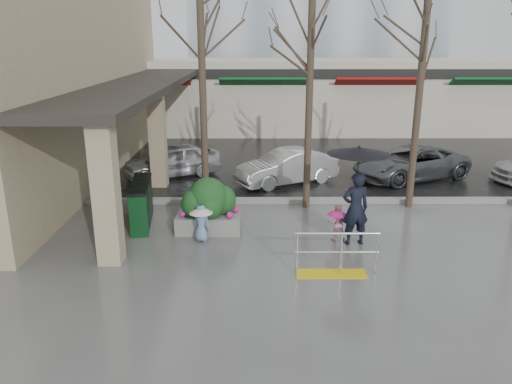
{
  "coord_description": "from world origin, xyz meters",
  "views": [
    {
      "loc": [
        -0.47,
        -11.55,
        5.16
      ],
      "look_at": [
        -0.42,
        0.99,
        1.3
      ],
      "focal_mm": 35.0,
      "sensor_mm": 36.0,
      "label": 1
    }
  ],
  "objects_px": {
    "child_pink": "(337,220)",
    "car_b": "(287,167)",
    "handrail": "(335,259)",
    "child_blue": "(201,219)",
    "tree_west": "(201,41)",
    "tree_midwest": "(311,36)",
    "tree_mideast": "(423,49)",
    "car_a": "(172,160)",
    "planter": "(209,206)",
    "woman": "(357,185)",
    "news_boxes": "(141,203)",
    "car_c": "(410,163)"
  },
  "relations": [
    {
      "from": "planter",
      "to": "news_boxes",
      "type": "height_order",
      "value": "planter"
    },
    {
      "from": "tree_west",
      "to": "car_a",
      "type": "relative_size",
      "value": 1.84
    },
    {
      "from": "car_b",
      "to": "car_c",
      "type": "xyz_separation_m",
      "value": [
        4.75,
        0.62,
        0.0
      ]
    },
    {
      "from": "handrail",
      "to": "news_boxes",
      "type": "height_order",
      "value": "news_boxes"
    },
    {
      "from": "child_pink",
      "to": "child_blue",
      "type": "relative_size",
      "value": 0.99
    },
    {
      "from": "tree_mideast",
      "to": "child_pink",
      "type": "xyz_separation_m",
      "value": [
        -2.77,
        -2.77,
        -4.29
      ]
    },
    {
      "from": "woman",
      "to": "news_boxes",
      "type": "xyz_separation_m",
      "value": [
        -5.86,
        1.49,
        -0.99
      ]
    },
    {
      "from": "tree_west",
      "to": "woman",
      "type": "bearing_deg",
      "value": -35.93
    },
    {
      "from": "handrail",
      "to": "child_pink",
      "type": "distance_m",
      "value": 2.07
    },
    {
      "from": "car_b",
      "to": "car_c",
      "type": "relative_size",
      "value": 0.84
    },
    {
      "from": "woman",
      "to": "child_pink",
      "type": "bearing_deg",
      "value": -38.59
    },
    {
      "from": "car_a",
      "to": "tree_west",
      "type": "bearing_deg",
      "value": -0.64
    },
    {
      "from": "handrail",
      "to": "child_blue",
      "type": "distance_m",
      "value": 3.8
    },
    {
      "from": "tree_mideast",
      "to": "car_b",
      "type": "relative_size",
      "value": 1.7
    },
    {
      "from": "woman",
      "to": "news_boxes",
      "type": "bearing_deg",
      "value": -23.84
    },
    {
      "from": "tree_mideast",
      "to": "child_blue",
      "type": "relative_size",
      "value": 6.45
    },
    {
      "from": "tree_west",
      "to": "tree_midwest",
      "type": "distance_m",
      "value": 3.2
    },
    {
      "from": "handrail",
      "to": "car_c",
      "type": "relative_size",
      "value": 0.42
    },
    {
      "from": "news_boxes",
      "to": "tree_midwest",
      "type": "bearing_deg",
      "value": 9.7
    },
    {
      "from": "woman",
      "to": "car_c",
      "type": "xyz_separation_m",
      "value": [
        3.35,
        6.32,
        -0.98
      ]
    },
    {
      "from": "tree_midwest",
      "to": "news_boxes",
      "type": "height_order",
      "value": "tree_midwest"
    },
    {
      "from": "tree_midwest",
      "to": "woman",
      "type": "xyz_separation_m",
      "value": [
        0.95,
        -3.01,
        -3.62
      ]
    },
    {
      "from": "planter",
      "to": "car_b",
      "type": "relative_size",
      "value": 0.47
    },
    {
      "from": "child_pink",
      "to": "car_b",
      "type": "xyz_separation_m",
      "value": [
        -0.98,
        5.46,
        0.06
      ]
    },
    {
      "from": "planter",
      "to": "car_c",
      "type": "distance_m",
      "value": 9.02
    },
    {
      "from": "car_b",
      "to": "child_pink",
      "type": "bearing_deg",
      "value": -16.95
    },
    {
      "from": "tree_mideast",
      "to": "child_pink",
      "type": "relative_size",
      "value": 6.53
    },
    {
      "from": "child_pink",
      "to": "child_blue",
      "type": "height_order",
      "value": "child_blue"
    },
    {
      "from": "handrail",
      "to": "child_pink",
      "type": "bearing_deg",
      "value": 79.69
    },
    {
      "from": "handrail",
      "to": "news_boxes",
      "type": "distance_m",
      "value": 6.05
    },
    {
      "from": "child_blue",
      "to": "car_b",
      "type": "xyz_separation_m",
      "value": [
        2.61,
        5.49,
        0.01
      ]
    },
    {
      "from": "handrail",
      "to": "car_c",
      "type": "bearing_deg",
      "value": 62.98
    },
    {
      "from": "tree_mideast",
      "to": "car_a",
      "type": "distance_m",
      "value": 9.92
    },
    {
      "from": "handrail",
      "to": "car_b",
      "type": "xyz_separation_m",
      "value": [
        -0.61,
        7.49,
        0.25
      ]
    },
    {
      "from": "tree_midwest",
      "to": "child_pink",
      "type": "height_order",
      "value": "tree_midwest"
    },
    {
      "from": "planter",
      "to": "car_c",
      "type": "relative_size",
      "value": 0.4
    },
    {
      "from": "handrail",
      "to": "tree_mideast",
      "type": "height_order",
      "value": "tree_mideast"
    },
    {
      "from": "tree_west",
      "to": "tree_midwest",
      "type": "xyz_separation_m",
      "value": [
        3.2,
        0.0,
        0.15
      ]
    },
    {
      "from": "tree_mideast",
      "to": "planter",
      "type": "xyz_separation_m",
      "value": [
        -6.22,
        -2.11,
        -4.12
      ]
    },
    {
      "from": "tree_midwest",
      "to": "child_blue",
      "type": "xyz_separation_m",
      "value": [
        -3.06,
        -2.8,
        -4.62
      ]
    },
    {
      "from": "planter",
      "to": "child_pink",
      "type": "bearing_deg",
      "value": -10.86
    },
    {
      "from": "tree_west",
      "to": "tree_mideast",
      "type": "xyz_separation_m",
      "value": [
        6.5,
        0.0,
        -0.22
      ]
    },
    {
      "from": "planter",
      "to": "car_b",
      "type": "bearing_deg",
      "value": 62.85
    },
    {
      "from": "child_pink",
      "to": "car_a",
      "type": "xyz_separation_m",
      "value": [
        -5.38,
        6.54,
        0.06
      ]
    },
    {
      "from": "tree_midwest",
      "to": "child_blue",
      "type": "distance_m",
      "value": 6.21
    },
    {
      "from": "tree_west",
      "to": "car_a",
      "type": "xyz_separation_m",
      "value": [
        -1.65,
        3.76,
        -4.45
      ]
    },
    {
      "from": "car_b",
      "to": "child_blue",
      "type": "bearing_deg",
      "value": -52.56
    },
    {
      "from": "car_c",
      "to": "tree_mideast",
      "type": "bearing_deg",
      "value": -39.95
    },
    {
      "from": "tree_midwest",
      "to": "child_pink",
      "type": "xyz_separation_m",
      "value": [
        0.53,
        -2.77,
        -4.67
      ]
    },
    {
      "from": "woman",
      "to": "car_b",
      "type": "height_order",
      "value": "woman"
    }
  ]
}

